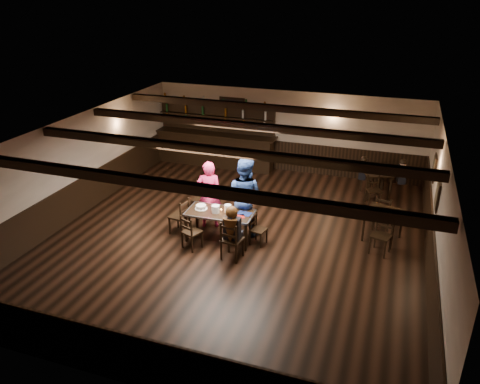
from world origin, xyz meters
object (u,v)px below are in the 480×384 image
(dining_table, at_px, (220,215))
(chair_near_right, at_px, (231,238))
(man_blue, at_px, (244,196))
(bar_counter, at_px, (214,144))
(woman_pink, at_px, (209,194))
(cake, at_px, (201,207))
(chair_near_left, at_px, (189,230))

(dining_table, height_order, chair_near_right, chair_near_right)
(man_blue, bearing_deg, dining_table, 61.19)
(bar_counter, bearing_deg, chair_near_right, -64.60)
(woman_pink, relative_size, bar_counter, 0.40)
(man_blue, xyz_separation_m, cake, (-0.92, -0.57, -0.20))
(dining_table, distance_m, cake, 0.52)
(chair_near_right, xyz_separation_m, cake, (-1.07, 0.82, 0.24))
(woman_pink, height_order, cake, woman_pink)
(bar_counter, bearing_deg, woman_pink, -69.44)
(cake, bearing_deg, man_blue, 31.69)
(chair_near_left, distance_m, cake, 0.75)
(chair_near_left, height_order, bar_counter, bar_counter)
(woman_pink, relative_size, man_blue, 0.90)
(man_blue, bearing_deg, chair_near_left, 60.01)
(man_blue, bearing_deg, woman_pink, 6.84)
(chair_near_left, xyz_separation_m, woman_pink, (-0.01, 1.25, 0.39))
(dining_table, relative_size, chair_near_left, 1.93)
(dining_table, relative_size, man_blue, 0.84)
(woman_pink, bearing_deg, dining_table, 112.02)
(woman_pink, distance_m, bar_counter, 4.65)
(dining_table, distance_m, woman_pink, 0.81)
(woman_pink, xyz_separation_m, man_blue, (0.94, 0.00, 0.10))
(bar_counter, bearing_deg, cake, -71.41)
(dining_table, distance_m, chair_near_right, 0.99)
(chair_near_right, distance_m, woman_pink, 1.79)
(chair_near_right, height_order, bar_counter, bar_counter)
(man_blue, bearing_deg, bar_counter, -52.78)
(dining_table, relative_size, bar_counter, 0.37)
(chair_near_right, xyz_separation_m, woman_pink, (-1.09, 1.38, 0.34))
(dining_table, height_order, man_blue, man_blue)
(chair_near_right, bearing_deg, woman_pink, 128.25)
(chair_near_left, height_order, cake, chair_near_left)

